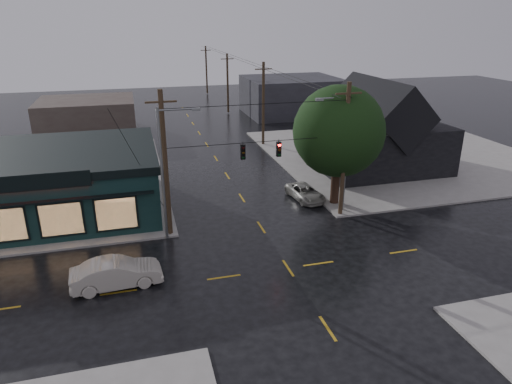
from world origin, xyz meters
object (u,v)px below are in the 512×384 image
object	(u,v)px
corner_tree	(339,132)
sedan_cream	(117,273)
suv_silver	(305,193)
utility_pole_nw	(171,235)
utility_pole_ne	(340,215)

from	to	relation	value
corner_tree	sedan_cream	size ratio (longest dim) A/B	1.90
sedan_cream	suv_silver	bearing A→B (deg)	-61.66
utility_pole_nw	sedan_cream	size ratio (longest dim) A/B	2.02
corner_tree	utility_pole_ne	xyz separation A→B (m)	(-0.50, -2.23, -6.07)
utility_pole_ne	suv_silver	size ratio (longest dim) A/B	2.34
corner_tree	suv_silver	world-z (taller)	corner_tree
utility_pole_nw	sedan_cream	bearing A→B (deg)	-121.31
corner_tree	sedan_cream	distance (m)	19.55
corner_tree	sedan_cream	world-z (taller)	corner_tree
corner_tree	utility_pole_nw	distance (m)	14.97
utility_pole_nw	suv_silver	size ratio (longest dim) A/B	2.34
utility_pole_nw	utility_pole_ne	xyz separation A→B (m)	(13.00, 0.00, 0.00)
utility_pole_nw	utility_pole_ne	size ratio (longest dim) A/B	1.00
utility_pole_nw	suv_silver	distance (m)	12.17
corner_tree	utility_pole_nw	size ratio (longest dim) A/B	0.94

